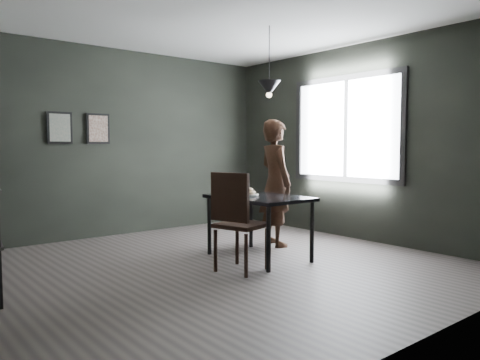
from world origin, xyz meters
TOP-DOWN VIEW (x-y plane):
  - ground at (0.00, 0.00)m, footprint 5.00×5.00m
  - back_wall at (0.00, 2.50)m, footprint 5.00×0.10m
  - ceiling at (0.00, 0.00)m, footprint 5.00×5.00m
  - window_assembly at (2.47, 0.20)m, footprint 0.04×1.96m
  - cafe_table at (0.60, 0.00)m, footprint 0.80×1.20m
  - white_plate at (0.52, 0.11)m, footprint 0.23×0.23m
  - donut_pile at (0.52, 0.11)m, footprint 0.21×0.21m
  - woman at (1.28, 0.43)m, footprint 0.56×0.71m
  - wood_chair at (-0.01, -0.33)m, footprint 0.57×0.57m
  - pendant_lamp at (0.85, 0.10)m, footprint 0.28×0.28m
  - framed_print_left at (-0.90, 2.47)m, footprint 0.34×0.04m
  - framed_print_right at (-0.35, 2.47)m, footprint 0.34×0.04m

SIDE VIEW (x-z plane):
  - ground at x=0.00m, z-range 0.00..0.00m
  - wood_chair at x=-0.01m, z-range 0.07..1.14m
  - cafe_table at x=0.60m, z-range 0.30..1.05m
  - white_plate at x=0.52m, z-range 0.75..0.76m
  - donut_pile at x=0.52m, z-range 0.75..0.84m
  - woman at x=1.28m, z-range 0.00..1.70m
  - back_wall at x=0.00m, z-range 0.00..2.80m
  - window_assembly at x=2.47m, z-range 0.82..2.38m
  - framed_print_left at x=-0.90m, z-range 1.38..1.82m
  - framed_print_right at x=-0.35m, z-range 1.38..1.82m
  - pendant_lamp at x=0.85m, z-range 1.62..2.48m
  - ceiling at x=0.00m, z-range 2.79..2.81m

